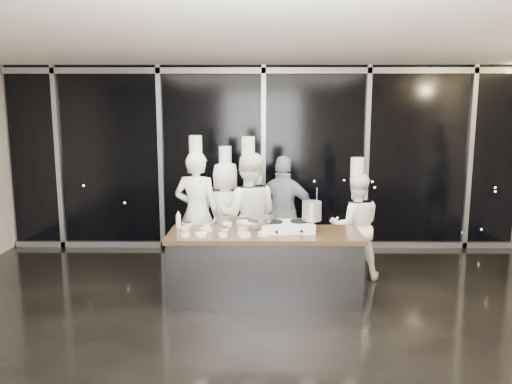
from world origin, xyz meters
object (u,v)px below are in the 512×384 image
Objects in this scene: stock_pot at (312,211)px; demo_counter at (265,266)px; stove at (287,226)px; chef_center at (248,215)px; chef_right at (355,225)px; frying_pan at (260,219)px; guest at (284,213)px; chef_left at (226,215)px; chef_far_left at (197,212)px.

demo_counter is at bearing -171.87° from stock_pot.
chef_center is (-0.51, 0.83, -0.03)m from stove.
chef_right is at bearing 47.73° from stock_pot.
frying_pan is 1.31m from guest.
chef_right is at bearing 33.59° from demo_counter.
chef_right is (1.33, 0.88, 0.33)m from demo_counter.
chef_left is at bearing 134.34° from stock_pot.
demo_counter is 0.94m from stock_pot.
stove is 0.35× the size of chef_center.
stock_pot is 1.18m from chef_center.
demo_counter is at bearing 119.23° from chef_left.
chef_right is (1.56, -0.01, -0.14)m from chef_center.
chef_center reaches higher than demo_counter.
chef_right reaches higher than stock_pot.
stock_pot is 1.73m from chef_left.
stock_pot is (0.32, 0.03, 0.20)m from stove.
guest is at bearing 76.61° from demo_counter.
chef_far_left is 0.79m from chef_center.
frying_pan reaches higher than demo_counter.
frying_pan is 0.34× the size of guest.
stove reaches higher than demo_counter.
guest is at bearing -176.02° from chef_left.
demo_counter is 3.44× the size of stove.
frying_pan is 2.43× the size of stock_pot.
chef_center is at bearing 50.16° from guest.
frying_pan is 1.38m from chef_left.
stock_pot is 1.14m from chef_right.
guest is 1.10m from chef_right.
stock_pot is 0.13× the size of chef_left.
chef_right is (1.05, 0.82, -0.18)m from stove.
chef_far_left reaches higher than frying_pan.
chef_left is at bearing 106.91° from frying_pan.
frying_pan is at bearing 117.60° from chef_left.
demo_counter is at bearing 109.32° from chef_center.
frying_pan is at bearing -176.33° from stock_pot.
frying_pan is 0.88m from chef_center.
chef_center is at bearing 104.35° from demo_counter.
frying_pan is at bearing 30.50° from chef_right.
stove is 0.38m from stock_pot.
chef_far_left is 1.00× the size of chef_center.
guest reaches higher than stock_pot.
chef_far_left is (-1.28, 1.00, -0.02)m from stove.
chef_far_left is at bearing 136.29° from stove.
demo_counter is 0.62m from frying_pan.
chef_center is (-0.17, 0.85, -0.14)m from frying_pan.
chef_center is at bearing -0.97° from chef_right.
demo_counter is 4.12× the size of frying_pan.
stock_pot is at bearing 140.91° from chef_center.
chef_center is 0.67m from guest.
frying_pan is at bearing 87.10° from guest.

